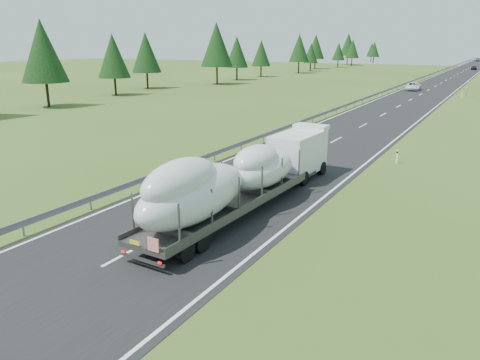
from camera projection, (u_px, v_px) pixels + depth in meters
The scene contains 8 objects.
road_surface at pixel (436, 86), 95.44m from camera, with size 10.00×400.00×0.02m, color black.
guardrail at pixel (409, 82), 97.73m from camera, with size 0.10×400.00×0.76m.
highway_sign at pixel (468, 86), 74.83m from camera, with size 0.08×0.90×2.60m.
tree_line_left at pixel (214, 49), 99.76m from camera, with size 14.25×259.62×12.66m.
boat_truck at pixel (242, 175), 23.48m from camera, with size 2.91×17.48×3.84m.
distant_van at pixel (413, 86), 86.36m from camera, with size 2.42×5.24×1.46m, color white.
distant_car_dark at pixel (474, 68), 153.71m from camera, with size 1.68×4.17×1.42m, color black.
distant_car_blue at pixel (478, 60), 226.32m from camera, with size 1.65×4.72×1.56m, color #16223D.
Camera 1 is at (12.77, -4.19, 8.35)m, focal length 35.00 mm.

